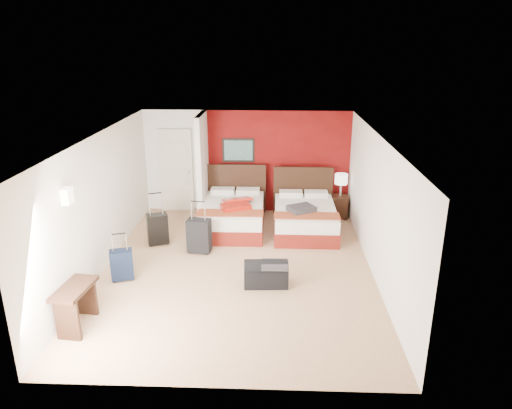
{
  "coord_description": "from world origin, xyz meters",
  "views": [
    {
      "loc": [
        0.67,
        -8.0,
        4.08
      ],
      "look_at": [
        0.32,
        0.8,
        1.0
      ],
      "focal_mm": 33.21,
      "sensor_mm": 36.0,
      "label": 1
    }
  ],
  "objects_px": {
    "duffel_bag": "(266,275)",
    "table_lamp": "(341,185)",
    "desk": "(77,307)",
    "bed_left": "(233,217)",
    "suitcase_charcoal": "(199,237)",
    "red_suitcase_open": "(237,204)",
    "suitcase_navy": "(122,266)",
    "suitcase_black": "(158,230)",
    "bed_right": "(305,219)",
    "nightstand": "(340,206)"
  },
  "relations": [
    {
      "from": "bed_right",
      "to": "suitcase_charcoal",
      "type": "distance_m",
      "value": 2.49
    },
    {
      "from": "desk",
      "to": "table_lamp",
      "type": "bearing_deg",
      "value": 53.1
    },
    {
      "from": "duffel_bag",
      "to": "desk",
      "type": "distance_m",
      "value": 3.11
    },
    {
      "from": "bed_right",
      "to": "red_suitcase_open",
      "type": "height_order",
      "value": "red_suitcase_open"
    },
    {
      "from": "bed_right",
      "to": "desk",
      "type": "relative_size",
      "value": 2.41
    },
    {
      "from": "bed_left",
      "to": "suitcase_charcoal",
      "type": "relative_size",
      "value": 2.94
    },
    {
      "from": "desk",
      "to": "bed_right",
      "type": "bearing_deg",
      "value": 53.19
    },
    {
      "from": "bed_left",
      "to": "bed_right",
      "type": "height_order",
      "value": "bed_left"
    },
    {
      "from": "suitcase_navy",
      "to": "suitcase_black",
      "type": "bearing_deg",
      "value": 62.49
    },
    {
      "from": "nightstand",
      "to": "suitcase_charcoal",
      "type": "relative_size",
      "value": 0.8
    },
    {
      "from": "suitcase_charcoal",
      "to": "desk",
      "type": "xyz_separation_m",
      "value": [
        -1.42,
        -2.68,
        -0.0
      ]
    },
    {
      "from": "nightstand",
      "to": "suitcase_navy",
      "type": "height_order",
      "value": "suitcase_navy"
    },
    {
      "from": "bed_right",
      "to": "suitcase_charcoal",
      "type": "bearing_deg",
      "value": -151.13
    },
    {
      "from": "suitcase_charcoal",
      "to": "suitcase_black",
      "type": "bearing_deg",
      "value": 166.62
    },
    {
      "from": "bed_right",
      "to": "suitcase_black",
      "type": "distance_m",
      "value": 3.22
    },
    {
      "from": "red_suitcase_open",
      "to": "nightstand",
      "type": "bearing_deg",
      "value": -1.23
    },
    {
      "from": "bed_right",
      "to": "suitcase_navy",
      "type": "distance_m",
      "value": 4.15
    },
    {
      "from": "table_lamp",
      "to": "suitcase_charcoal",
      "type": "distance_m",
      "value": 3.78
    },
    {
      "from": "bed_left",
      "to": "desk",
      "type": "distance_m",
      "value": 4.43
    },
    {
      "from": "duffel_bag",
      "to": "table_lamp",
      "type": "bearing_deg",
      "value": 60.57
    },
    {
      "from": "red_suitcase_open",
      "to": "table_lamp",
      "type": "distance_m",
      "value": 2.6
    },
    {
      "from": "nightstand",
      "to": "duffel_bag",
      "type": "height_order",
      "value": "nightstand"
    },
    {
      "from": "nightstand",
      "to": "desk",
      "type": "xyz_separation_m",
      "value": [
        -4.49,
        -4.82,
        0.06
      ]
    },
    {
      "from": "bed_right",
      "to": "nightstand",
      "type": "relative_size",
      "value": 3.58
    },
    {
      "from": "table_lamp",
      "to": "desk",
      "type": "xyz_separation_m",
      "value": [
        -4.49,
        -4.82,
        -0.48
      ]
    },
    {
      "from": "table_lamp",
      "to": "suitcase_black",
      "type": "bearing_deg",
      "value": -156.06
    },
    {
      "from": "bed_right",
      "to": "suitcase_navy",
      "type": "relative_size",
      "value": 3.57
    },
    {
      "from": "suitcase_charcoal",
      "to": "suitcase_navy",
      "type": "relative_size",
      "value": 1.24
    },
    {
      "from": "table_lamp",
      "to": "suitcase_navy",
      "type": "height_order",
      "value": "table_lamp"
    },
    {
      "from": "nightstand",
      "to": "suitcase_black",
      "type": "height_order",
      "value": "suitcase_black"
    },
    {
      "from": "table_lamp",
      "to": "duffel_bag",
      "type": "distance_m",
      "value": 3.88
    },
    {
      "from": "suitcase_black",
      "to": "duffel_bag",
      "type": "height_order",
      "value": "suitcase_black"
    },
    {
      "from": "red_suitcase_open",
      "to": "suitcase_navy",
      "type": "bearing_deg",
      "value": -150.85
    },
    {
      "from": "suitcase_charcoal",
      "to": "duffel_bag",
      "type": "bearing_deg",
      "value": -35.51
    },
    {
      "from": "bed_left",
      "to": "red_suitcase_open",
      "type": "height_order",
      "value": "red_suitcase_open"
    },
    {
      "from": "bed_left",
      "to": "desk",
      "type": "xyz_separation_m",
      "value": [
        -1.98,
        -3.96,
        0.04
      ]
    },
    {
      "from": "suitcase_black",
      "to": "table_lamp",
      "type": "bearing_deg",
      "value": 2.94
    },
    {
      "from": "suitcase_navy",
      "to": "duffel_bag",
      "type": "bearing_deg",
      "value": -19.6
    },
    {
      "from": "suitcase_charcoal",
      "to": "table_lamp",
      "type": "bearing_deg",
      "value": 42.73
    },
    {
      "from": "nightstand",
      "to": "table_lamp",
      "type": "distance_m",
      "value": 0.54
    },
    {
      "from": "desk",
      "to": "red_suitcase_open",
      "type": "bearing_deg",
      "value": 67.77
    },
    {
      "from": "bed_right",
      "to": "suitcase_charcoal",
      "type": "height_order",
      "value": "suitcase_charcoal"
    },
    {
      "from": "duffel_bag",
      "to": "suitcase_black",
      "type": "bearing_deg",
      "value": 141.2
    },
    {
      "from": "red_suitcase_open",
      "to": "desk",
      "type": "height_order",
      "value": "red_suitcase_open"
    },
    {
      "from": "red_suitcase_open",
      "to": "suitcase_black",
      "type": "height_order",
      "value": "red_suitcase_open"
    },
    {
      "from": "red_suitcase_open",
      "to": "duffel_bag",
      "type": "relative_size",
      "value": 1.1
    },
    {
      "from": "bed_right",
      "to": "suitcase_navy",
      "type": "xyz_separation_m",
      "value": [
        -3.38,
        -2.4,
        -0.02
      ]
    },
    {
      "from": "bed_left",
      "to": "duffel_bag",
      "type": "relative_size",
      "value": 2.59
    },
    {
      "from": "bed_left",
      "to": "duffel_bag",
      "type": "distance_m",
      "value": 2.7
    },
    {
      "from": "table_lamp",
      "to": "duffel_bag",
      "type": "height_order",
      "value": "table_lamp"
    }
  ]
}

